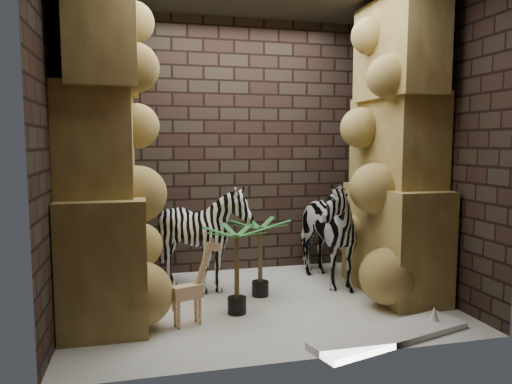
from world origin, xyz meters
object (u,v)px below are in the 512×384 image
object	(u,v)px
zebra_right	(320,222)
giraffe_toy	(187,283)
palm_front	(260,258)
zebra_left	(202,243)
surfboard	(391,335)
palm_back	(237,270)

from	to	relation	value
zebra_right	giraffe_toy	distance (m)	1.80
palm_front	giraffe_toy	bearing A→B (deg)	-142.26
zebra_left	surfboard	xyz separation A→B (m)	(1.30, -1.56, -0.49)
surfboard	giraffe_toy	bearing A→B (deg)	141.81
zebra_right	zebra_left	distance (m)	1.29
palm_front	surfboard	bearing A→B (deg)	-58.92
giraffe_toy	zebra_right	bearing A→B (deg)	10.47
zebra_left	palm_front	distance (m)	0.64
palm_front	palm_back	xyz separation A→B (m)	(-0.33, -0.43, 0.01)
zebra_right	surfboard	size ratio (longest dim) A/B	0.96
zebra_right	palm_front	bearing A→B (deg)	-166.06
palm_front	zebra_left	bearing A→B (deg)	150.33
zebra_left	palm_back	bearing A→B (deg)	-71.30
zebra_left	palm_back	xyz separation A→B (m)	(0.22, -0.74, -0.11)
palm_back	zebra_left	bearing A→B (deg)	106.33
zebra_right	surfboard	distance (m)	1.66
giraffe_toy	palm_front	bearing A→B (deg)	18.04
giraffe_toy	palm_back	size ratio (longest dim) A/B	0.92
zebra_left	surfboard	distance (m)	2.09
zebra_left	giraffe_toy	bearing A→B (deg)	-102.62
palm_front	surfboard	world-z (taller)	palm_front
palm_front	surfboard	size ratio (longest dim) A/B	0.56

